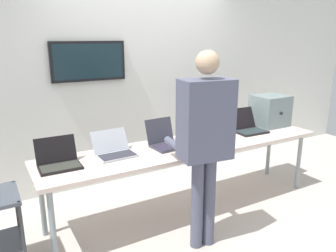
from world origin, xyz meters
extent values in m
cube|color=#BFB4AA|center=(0.00, 0.00, -0.02)|extent=(8.00, 8.00, 0.04)
cube|color=silver|center=(0.00, 1.13, 1.27)|extent=(8.00, 0.06, 2.54)
cube|color=black|center=(-0.72, 1.08, 1.59)|extent=(0.88, 0.05, 0.46)
cube|color=#15272F|center=(-0.72, 1.06, 1.59)|extent=(0.82, 0.02, 0.40)
cube|color=beige|center=(0.00, 0.00, 0.73)|extent=(3.19, 0.70, 0.04)
cylinder|color=gray|center=(-1.49, -0.25, 0.36)|extent=(0.05, 0.05, 0.71)
cylinder|color=gray|center=(1.49, -0.25, 0.36)|extent=(0.05, 0.05, 0.71)
cylinder|color=gray|center=(-1.49, 0.25, 0.36)|extent=(0.05, 0.05, 0.71)
cylinder|color=gray|center=(1.49, 0.25, 0.36)|extent=(0.05, 0.05, 0.71)
cube|color=slate|center=(1.33, 0.14, 0.95)|extent=(0.42, 0.36, 0.39)
cube|color=black|center=(1.33, -0.05, 0.95)|extent=(0.04, 0.01, 0.03)
cube|color=black|center=(-1.34, 0.01, 0.76)|extent=(0.36, 0.24, 0.02)
cube|color=#33352D|center=(-1.34, -0.01, 0.77)|extent=(0.33, 0.19, 0.00)
cube|color=black|center=(-1.34, 0.16, 0.88)|extent=(0.36, 0.10, 0.22)
cube|color=#344B72|center=(-1.34, 0.17, 0.88)|extent=(0.33, 0.08, 0.20)
cube|color=#ADB2BB|center=(-0.80, 0.03, 0.76)|extent=(0.37, 0.24, 0.02)
cube|color=#2C2C35|center=(-0.80, 0.02, 0.77)|extent=(0.34, 0.19, 0.00)
cube|color=#ADB2BB|center=(-0.81, 0.20, 0.87)|extent=(0.37, 0.13, 0.20)
cube|color=#19222C|center=(-0.81, 0.20, 0.87)|extent=(0.34, 0.11, 0.18)
cube|color=#343540|center=(-0.24, 0.02, 0.76)|extent=(0.34, 0.29, 0.02)
cube|color=#2D273A|center=(-0.24, 0.01, 0.77)|extent=(0.31, 0.24, 0.00)
cube|color=#343540|center=(-0.25, 0.19, 0.90)|extent=(0.32, 0.10, 0.26)
cube|color=black|center=(-0.25, 0.19, 0.90)|extent=(0.30, 0.09, 0.23)
cube|color=#A9B1BB|center=(0.34, 0.01, 0.76)|extent=(0.39, 0.28, 0.02)
cube|color=#292932|center=(0.34, 0.00, 0.77)|extent=(0.36, 0.22, 0.00)
cube|color=#A9B1BB|center=(0.32, 0.18, 0.88)|extent=(0.38, 0.14, 0.23)
cube|color=#ADCBE4|center=(0.32, 0.19, 0.88)|extent=(0.35, 0.12, 0.20)
cube|color=black|center=(0.90, 0.01, 0.76)|extent=(0.38, 0.28, 0.02)
cube|color=#263132|center=(0.90, 0.00, 0.77)|extent=(0.35, 0.23, 0.00)
cube|color=black|center=(0.91, 0.20, 0.89)|extent=(0.38, 0.13, 0.24)
cube|color=white|center=(0.91, 0.20, 0.89)|extent=(0.35, 0.11, 0.21)
cylinder|color=#4E5166|center=(-0.31, -0.62, 0.43)|extent=(0.12, 0.12, 0.86)
cylinder|color=#4E5166|center=(-0.19, -0.64, 0.43)|extent=(0.12, 0.12, 0.86)
cube|color=#4E5166|center=(-0.25, -0.63, 1.20)|extent=(0.47, 0.32, 0.68)
sphere|color=tan|center=(-0.25, -0.63, 1.67)|extent=(0.20, 0.20, 0.20)
cylinder|color=#4E5166|center=(-0.38, -0.32, 0.91)|extent=(0.11, 0.33, 0.07)
cylinder|color=#4E5166|center=(-0.05, -0.36, 0.91)|extent=(0.11, 0.33, 0.07)
cylinder|color=#333338|center=(-1.72, -0.30, 0.34)|extent=(0.02, 0.02, 0.68)
cylinder|color=#333338|center=(-1.72, 0.10, 0.34)|extent=(0.02, 0.02, 0.68)
camera|label=1|loc=(-1.86, -2.80, 1.88)|focal=35.30mm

